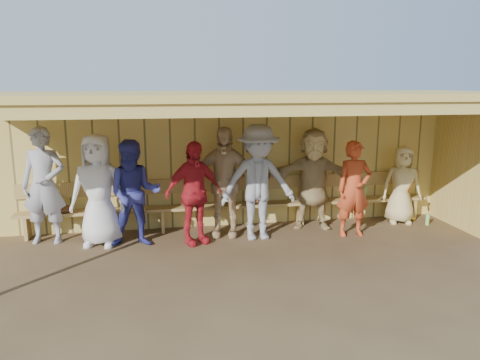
% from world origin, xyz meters
% --- Properties ---
extents(ground, '(90.00, 90.00, 0.00)m').
position_xyz_m(ground, '(0.00, 0.00, 0.00)').
color(ground, brown).
rests_on(ground, ground).
extents(player_a, '(0.77, 0.56, 1.96)m').
position_xyz_m(player_a, '(-3.21, 0.81, 0.98)').
color(player_a, '#9D9CA5').
rests_on(player_a, ground).
extents(player_b, '(1.01, 0.77, 1.86)m').
position_xyz_m(player_b, '(-2.32, 0.53, 0.93)').
color(player_b, white).
rests_on(player_b, ground).
extents(player_c, '(0.87, 0.69, 1.76)m').
position_xyz_m(player_c, '(-1.74, 0.39, 0.88)').
color(player_c, navy).
rests_on(player_c, ground).
extents(player_d, '(1.09, 0.78, 1.72)m').
position_xyz_m(player_d, '(-0.78, 0.33, 0.86)').
color(player_d, red).
rests_on(player_d, ground).
extents(player_e, '(1.30, 0.77, 1.98)m').
position_xyz_m(player_e, '(0.32, 0.38, 0.99)').
color(player_e, gray).
rests_on(player_e, ground).
extents(player_f, '(1.80, 0.97, 1.86)m').
position_xyz_m(player_f, '(1.44, 0.81, 0.93)').
color(player_f, tan).
rests_on(player_f, ground).
extents(player_g, '(0.62, 0.42, 1.68)m').
position_xyz_m(player_g, '(1.99, 0.25, 0.84)').
color(player_g, '#C3431F').
rests_on(player_g, ground).
extents(player_h, '(0.82, 0.63, 1.49)m').
position_xyz_m(player_h, '(3.21, 0.81, 0.74)').
color(player_h, '#E2C97F').
rests_on(player_h, ground).
extents(player_extra, '(1.21, 0.72, 1.93)m').
position_xyz_m(player_extra, '(-0.23, 0.65, 0.96)').
color(player_extra, tan).
rests_on(player_extra, ground).
extents(dugout_structure, '(8.80, 3.20, 2.50)m').
position_xyz_m(dugout_structure, '(0.39, 0.69, 1.69)').
color(dugout_structure, '#DBBD5D').
rests_on(dugout_structure, ground).
extents(bench, '(7.60, 0.34, 0.93)m').
position_xyz_m(bench, '(0.00, 1.12, 0.53)').
color(bench, tan).
rests_on(bench, ground).
extents(dugout_equipment, '(6.82, 0.62, 0.80)m').
position_xyz_m(dugout_equipment, '(-0.27, 0.99, 0.49)').
color(dugout_equipment, orange).
rests_on(dugout_equipment, ground).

